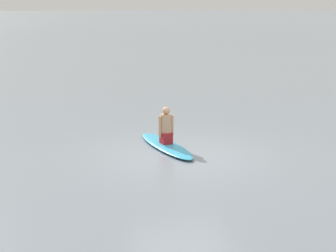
# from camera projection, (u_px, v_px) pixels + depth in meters

# --- Properties ---
(ground_plane) EXTENTS (400.00, 400.00, 0.00)m
(ground_plane) POSITION_uv_depth(u_px,v_px,m) (183.00, 156.00, 12.85)
(ground_plane) COLOR gray
(surfboard) EXTENTS (0.76, 2.81, 0.11)m
(surfboard) POSITION_uv_depth(u_px,v_px,m) (166.00, 145.00, 13.56)
(surfboard) COLOR #339EC6
(surfboard) RESTS_ON ground
(person_paddler) EXTENTS (0.40, 0.31, 0.91)m
(person_paddler) POSITION_uv_depth(u_px,v_px,m) (166.00, 127.00, 13.45)
(person_paddler) COLOR #A51E23
(person_paddler) RESTS_ON surfboard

